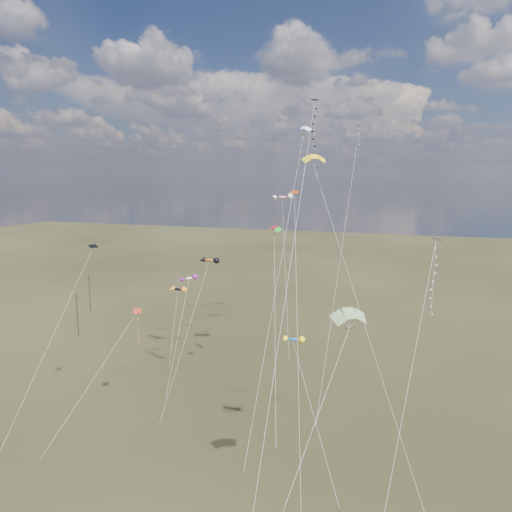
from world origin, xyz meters
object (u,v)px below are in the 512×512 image
(utility_pole_far, at_px, (90,293))
(novelty_black_orange, at_px, (178,290))
(utility_pole_near, at_px, (77,314))
(parafoil_yellow, at_px, (315,158))
(diamond_black_high, at_px, (311,146))

(utility_pole_far, height_order, novelty_black_orange, novelty_black_orange)
(utility_pole_near, height_order, utility_pole_far, same)
(utility_pole_far, bearing_deg, parafoil_yellow, -23.36)
(utility_pole_near, distance_m, diamond_black_high, 55.99)
(utility_pole_far, height_order, diamond_black_high, diamond_black_high)
(diamond_black_high, bearing_deg, novelty_black_orange, 148.99)
(diamond_black_high, relative_size, parafoil_yellow, 1.17)
(utility_pole_near, distance_m, novelty_black_orange, 22.53)
(utility_pole_near, distance_m, parafoil_yellow, 53.01)
(diamond_black_high, xyz_separation_m, novelty_black_orange, (-24.17, 14.53, -21.35))
(utility_pole_near, height_order, novelty_black_orange, novelty_black_orange)
(utility_pole_far, relative_size, parafoil_yellow, 0.25)
(utility_pole_near, xyz_separation_m, diamond_black_high, (45.59, -16.30, 28.12))
(parafoil_yellow, xyz_separation_m, novelty_black_orange, (-23.23, 6.97, -20.44))
(utility_pole_near, relative_size, utility_pole_far, 1.00)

